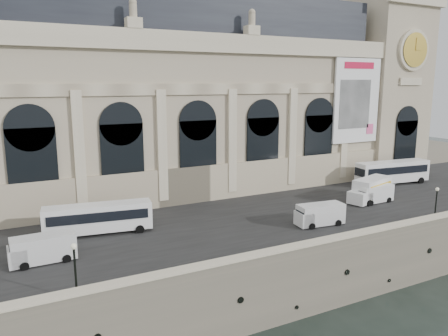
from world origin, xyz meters
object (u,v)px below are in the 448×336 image
object	(u,v)px
van_c	(373,194)
lamp_right	(436,205)
bus_right	(392,172)
lamp_left	(75,272)
bus_left	(98,218)
van_a	(39,250)
box_truck	(370,190)
van_b	(318,215)

from	to	relation	value
van_c	lamp_right	distance (m)	9.18
bus_right	lamp_left	xyz separation A→B (m)	(-50.47, -15.79, 0.13)
bus_left	van_a	size ratio (longest dim) A/B	2.00
bus_left	van_c	distance (m)	35.35
box_truck	lamp_right	world-z (taller)	lamp_right
lamp_left	van_c	bearing A→B (deg)	13.18
bus_right	box_truck	bearing A→B (deg)	-151.58
lamp_right	box_truck	bearing A→B (deg)	89.77
box_truck	lamp_right	xyz separation A→B (m)	(-0.04, -9.98, 0.45)
bus_left	lamp_right	bearing A→B (deg)	-20.94
box_truck	lamp_left	size ratio (longest dim) A/B	1.84
bus_right	box_truck	world-z (taller)	bus_right
bus_left	lamp_right	size ratio (longest dim) A/B	2.80
van_a	van_b	world-z (taller)	van_a
van_b	box_truck	xyz separation A→B (m)	(13.04, 4.88, 0.31)
van_c	lamp_left	size ratio (longest dim) A/B	1.24
bus_right	lamp_left	world-z (taller)	lamp_left
van_c	box_truck	world-z (taller)	box_truck
bus_right	bus_left	bearing A→B (deg)	-177.38
van_b	van_c	world-z (taller)	van_b
van_c	van_b	bearing A→B (deg)	-162.26
bus_left	lamp_left	size ratio (longest dim) A/B	2.57
van_a	van_c	size ratio (longest dim) A/B	1.04
lamp_right	bus_right	bearing A→B (deg)	56.03
van_b	bus_right	bearing A→B (deg)	24.17
bus_right	van_c	distance (m)	12.77
lamp_right	van_c	bearing A→B (deg)	92.39
bus_left	van_a	distance (m)	8.18
van_b	lamp_right	bearing A→B (deg)	-21.42
bus_left	van_b	bearing A→B (deg)	-20.67
bus_left	box_truck	world-z (taller)	bus_left
bus_left	bus_right	xyz separation A→B (m)	(46.01, 2.11, 0.23)
van_c	lamp_left	world-z (taller)	lamp_left
van_a	van_c	xyz separation A→B (m)	(41.31, 0.82, -0.04)
van_a	bus_left	bearing A→B (deg)	40.09
bus_right	lamp_left	distance (m)	52.88
van_b	bus_left	bearing A→B (deg)	159.33
van_a	lamp_right	world-z (taller)	lamp_right
lamp_left	lamp_right	distance (m)	39.91
bus_right	van_b	xyz separation A→B (m)	(-23.56, -10.57, -0.81)
van_a	van_b	bearing A→B (deg)	-6.39
bus_left	van_c	xyz separation A→B (m)	(35.07, -4.43, -0.60)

